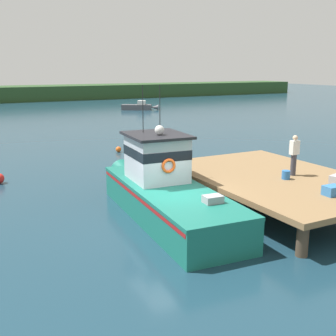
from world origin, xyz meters
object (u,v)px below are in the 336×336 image
at_px(main_fishing_boat, 163,189).
at_px(crate_stack_mid_dock, 332,191).
at_px(bait_bucket, 286,175).
at_px(deckhand_by_the_boat, 294,154).
at_px(mooring_buoy_outer, 118,149).
at_px(moored_boat_far_left, 139,107).

bearing_deg(main_fishing_boat, crate_stack_mid_dock, -41.75).
bearing_deg(main_fishing_boat, bait_bucket, -19.48).
height_order(main_fishing_boat, deckhand_by_the_boat, main_fishing_boat).
distance_m(bait_bucket, mooring_buoy_outer, 13.90).
distance_m(main_fishing_boat, bait_bucket, 4.83).
relative_size(crate_stack_mid_dock, moored_boat_far_left, 0.13).
relative_size(moored_boat_far_left, mooring_buoy_outer, 12.45).
relative_size(main_fishing_boat, crate_stack_mid_dock, 16.51).
distance_m(bait_bucket, deckhand_by_the_boat, 1.02).
relative_size(main_fishing_boat, moored_boat_far_left, 2.16).
bearing_deg(mooring_buoy_outer, moored_boat_far_left, 63.27).
bearing_deg(moored_boat_far_left, main_fishing_boat, -112.68).
relative_size(crate_stack_mid_dock, bait_bucket, 1.76).
relative_size(crate_stack_mid_dock, deckhand_by_the_boat, 0.37).
height_order(crate_stack_mid_dock, bait_bucket, bait_bucket).
bearing_deg(crate_stack_mid_dock, mooring_buoy_outer, 95.43).
bearing_deg(deckhand_by_the_boat, bait_bucket, -154.24).
xyz_separation_m(main_fishing_boat, deckhand_by_the_boat, (5.22, -1.28, 1.05)).
distance_m(deckhand_by_the_boat, mooring_buoy_outer, 13.75).
height_order(crate_stack_mid_dock, mooring_buoy_outer, crate_stack_mid_dock).
bearing_deg(crate_stack_mid_dock, bait_bucket, 87.39).
height_order(crate_stack_mid_dock, deckhand_by_the_boat, deckhand_by_the_boat).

